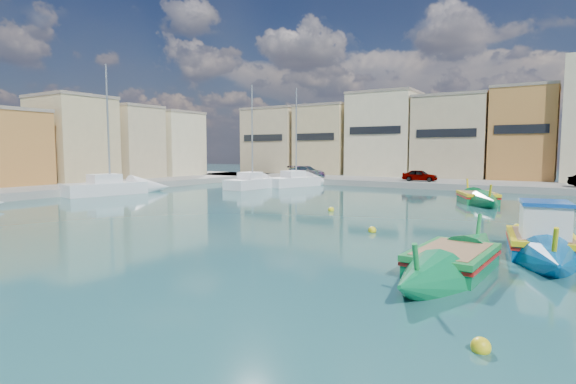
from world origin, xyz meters
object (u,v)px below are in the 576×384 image
Objects in this scene: luzzu_blue_south at (452,263)px; yacht_mid at (128,188)px; luzzu_green at (477,199)px; yacht_midnorth at (260,183)px; luzzu_blue_cabin at (542,245)px; yacht_north at (306,182)px.

yacht_mid is (-29.16, 11.18, 0.19)m from luzzu_blue_south.
yacht_midnorth reaches higher than luzzu_green.
luzzu_green is 0.73× the size of yacht_mid.
luzzu_blue_cabin is 0.80× the size of yacht_midnorth.
yacht_north is (-17.98, 7.17, 0.14)m from luzzu_green.
yacht_north is (-20.51, 26.71, 0.16)m from luzzu_blue_south.
yacht_north is (-22.66, 22.79, 0.06)m from luzzu_blue_cabin.
yacht_midnorth reaches higher than luzzu_blue_south.
luzzu_blue_cabin is 32.14m from yacht_north.
luzzu_blue_south is at bearing -20.98° from yacht_mid.
yacht_midnorth is at bearing 60.86° from yacht_mid.
yacht_midnorth is at bearing 172.78° from luzzu_green.
yacht_north is at bearing 134.83° from luzzu_blue_cabin.
luzzu_blue_south is 0.75× the size of yacht_mid.
luzzu_green is 20.67m from yacht_midnorth.
luzzu_green is at bearing 17.45° from yacht_mid.
luzzu_blue_cabin is at bearing -45.17° from yacht_north.
luzzu_blue_cabin reaches higher than luzzu_blue_south.
yacht_mid is (-6.11, -10.96, 0.03)m from yacht_midnorth.
luzzu_blue_south is at bearing -118.73° from luzzu_blue_cabin.
yacht_north reaches higher than luzzu_blue_south.
yacht_midnorth is (-25.19, 18.22, 0.06)m from luzzu_blue_cabin.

